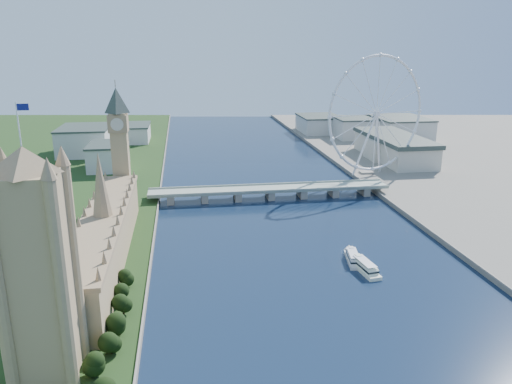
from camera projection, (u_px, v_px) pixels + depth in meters
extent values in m
cube|color=tan|center=(39.00, 280.00, 194.53)|extent=(22.00, 22.00, 86.00)
pyramid|color=#937A59|center=(21.00, 146.00, 179.75)|extent=(28.16, 28.16, 10.00)
cylinder|color=silver|center=(18.00, 124.00, 177.52)|extent=(0.50, 0.50, 16.00)
cube|color=navy|center=(23.00, 107.00, 176.16)|extent=(4.00, 0.16, 2.40)
cube|color=tan|center=(105.00, 240.00, 312.84)|extent=(24.00, 200.00, 28.00)
cone|color=#937A59|center=(100.00, 185.00, 302.80)|extent=(12.00, 12.00, 40.00)
cube|color=tan|center=(121.00, 162.00, 408.18)|extent=(13.00, 13.00, 80.00)
cube|color=#937A59|center=(118.00, 123.00, 399.26)|extent=(15.00, 15.00, 14.00)
pyramid|color=#2D3833|center=(115.00, 87.00, 391.45)|extent=(20.02, 20.02, 20.00)
cube|color=gray|center=(270.00, 189.00, 456.78)|extent=(220.00, 22.00, 2.00)
cube|color=gray|center=(171.00, 198.00, 445.39)|extent=(6.00, 20.00, 7.50)
cube|color=gray|center=(204.00, 197.00, 449.63)|extent=(6.00, 20.00, 7.50)
cube|color=gray|center=(237.00, 195.00, 453.86)|extent=(6.00, 20.00, 7.50)
cube|color=gray|center=(270.00, 194.00, 458.10)|extent=(6.00, 20.00, 7.50)
cube|color=gray|center=(302.00, 193.00, 462.34)|extent=(6.00, 20.00, 7.50)
cube|color=gray|center=(333.00, 191.00, 466.57)|extent=(6.00, 20.00, 7.50)
cube|color=gray|center=(364.00, 190.00, 470.81)|extent=(6.00, 20.00, 7.50)
torus|color=silver|center=(377.00, 114.00, 509.37)|extent=(113.60, 39.12, 118.60)
cylinder|color=silver|center=(377.00, 114.00, 509.37)|extent=(7.25, 6.61, 6.00)
cube|color=gray|center=(366.00, 172.00, 536.29)|extent=(14.00, 10.00, 2.00)
cube|color=beige|center=(109.00, 157.00, 555.57)|extent=(40.00, 60.00, 26.00)
cube|color=beige|center=(85.00, 141.00, 634.58)|extent=(60.00, 80.00, 32.00)
cube|color=beige|center=(132.00, 133.00, 719.02)|extent=(50.00, 70.00, 22.00)
cube|color=beige|center=(356.00, 128.00, 745.79)|extent=(60.00, 60.00, 28.00)
cube|color=beige|center=(400.00, 129.00, 734.99)|extent=(70.00, 90.00, 30.00)
cube|color=beige|center=(319.00, 124.00, 797.69)|extent=(60.00, 80.00, 24.00)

